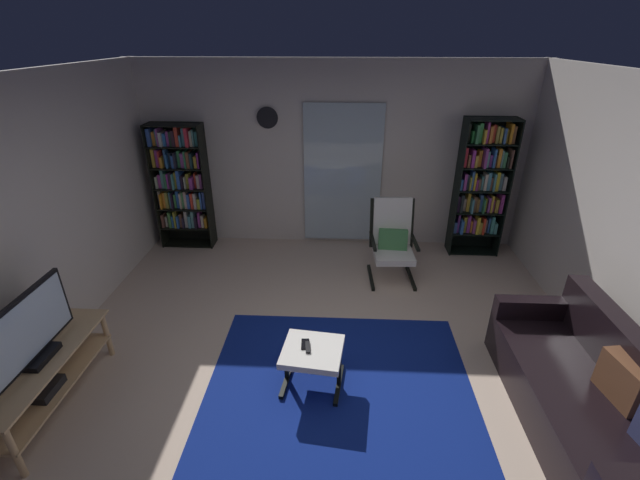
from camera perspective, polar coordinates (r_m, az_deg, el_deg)
ground_plane at (r=4.14m, az=0.56°, el=-17.90°), size 7.02×7.02×0.00m
wall_back at (r=6.08m, az=1.75°, el=11.16°), size 5.60×0.06×2.60m
glass_door_panel at (r=6.08m, az=3.06°, el=8.70°), size 1.10×0.01×2.00m
area_rug at (r=4.02m, az=2.67°, el=-19.51°), size 2.39×2.11×0.01m
tv_stand at (r=4.31m, az=-33.25°, el=-15.13°), size 0.44×1.38×0.51m
television at (r=4.06m, az=-34.67°, el=-10.18°), size 0.20×0.95×0.58m
bookshelf_near_tv at (r=6.35m, az=-18.29°, el=7.37°), size 0.75×0.30×1.79m
bookshelf_near_sofa at (r=6.20m, az=21.01°, el=7.03°), size 0.69×0.30×1.91m
leather_sofa at (r=4.14m, az=32.54°, el=-17.32°), size 0.82×1.92×0.84m
lounge_armchair at (r=5.43m, az=9.79°, el=0.24°), size 0.59×0.67×1.02m
ottoman at (r=3.85m, az=-1.03°, el=-15.29°), size 0.57×0.54×0.40m
tv_remote at (r=3.80m, az=-1.66°, el=-14.30°), size 0.06×0.15×0.02m
cell_phone at (r=3.84m, az=-2.02°, el=-13.90°), size 0.08×0.14×0.01m
wall_clock at (r=5.97m, az=-7.13°, el=16.11°), size 0.29×0.03×0.29m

